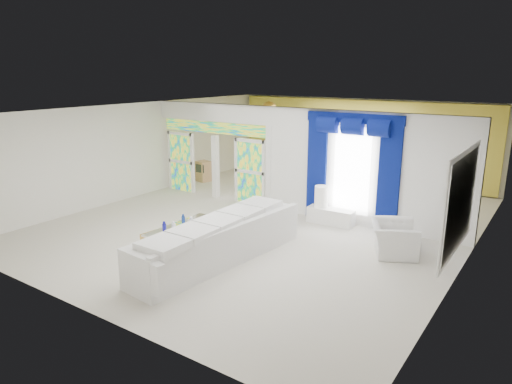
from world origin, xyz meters
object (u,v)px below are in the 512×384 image
Objects in this scene: coffee_table at (183,235)px; grand_piano at (286,173)px; white_sofa at (220,243)px; console_table at (331,216)px; armchair at (393,238)px.

coffee_table is 1.13× the size of grand_piano.
white_sofa reaches higher than console_table.
console_table is at bearing -53.22° from grand_piano.
armchair is at bearing 46.14° from white_sofa.
white_sofa is at bearing -81.00° from grand_piano.
white_sofa is 2.51× the size of grand_piano.
console_table is at bearing 81.86° from white_sofa.
grand_piano reaches higher than white_sofa.
white_sofa is 1.40m from coffee_table.
white_sofa reaches higher than armchair.
white_sofa is 3.47× the size of console_table.
coffee_table is 6.38m from grand_piano.
white_sofa is 3.94× the size of armchair.
console_table is 0.72× the size of grand_piano.
armchair reaches higher than coffee_table.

